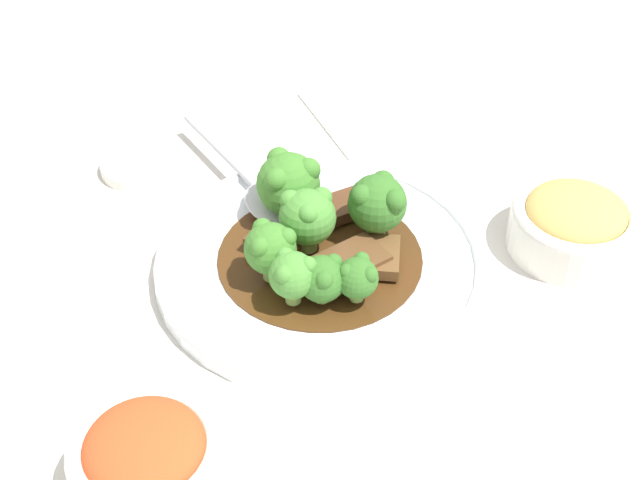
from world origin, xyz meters
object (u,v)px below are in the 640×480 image
(main_plate, at_px, (320,262))
(beef_strip_0, at_px, (275,243))
(broccoli_floret_5, at_px, (359,277))
(serving_spoon, at_px, (269,197))
(broccoli_floret_2, at_px, (380,205))
(broccoli_floret_4, at_px, (322,278))
(broccoli_floret_6, at_px, (293,274))
(side_bowl_appetizer, at_px, (574,223))
(side_bowl_kimchi, at_px, (147,460))
(beef_strip_3, at_px, (343,267))
(beef_strip_2, at_px, (332,210))
(beef_strip_1, at_px, (380,257))
(broccoli_floret_3, at_px, (270,248))
(sauce_dish, at_px, (137,164))
(broccoli_floret_0, at_px, (289,183))
(broccoli_floret_1, at_px, (307,216))

(main_plate, relative_size, beef_strip_0, 5.17)
(broccoli_floret_5, relative_size, serving_spoon, 0.19)
(broccoli_floret_2, distance_m, broccoli_floret_4, 0.09)
(broccoli_floret_4, bearing_deg, broccoli_floret_6, 66.64)
(side_bowl_appetizer, bearing_deg, side_bowl_kimchi, 97.69)
(beef_strip_3, height_order, broccoli_floret_6, broccoli_floret_6)
(beef_strip_3, relative_size, serving_spoon, 0.36)
(main_plate, bearing_deg, beef_strip_2, -40.56)
(broccoli_floret_4, xyz_separation_m, side_bowl_appetizer, (-0.03, -0.23, -0.02))
(beef_strip_0, relative_size, beef_strip_1, 0.96)
(broccoli_floret_3, relative_size, serving_spoon, 0.25)
(beef_strip_2, bearing_deg, sauce_dish, 35.55)
(side_bowl_kimchi, bearing_deg, broccoli_floret_0, -46.79)
(beef_strip_0, height_order, broccoli_floret_0, broccoli_floret_0)
(broccoli_floret_1, height_order, broccoli_floret_5, broccoli_floret_1)
(broccoli_floret_2, distance_m, side_bowl_appetizer, 0.17)
(side_bowl_kimchi, bearing_deg, broccoli_floret_5, -70.60)
(broccoli_floret_2, bearing_deg, broccoli_floret_6, 109.42)
(broccoli_floret_5, distance_m, sauce_dish, 0.28)
(broccoli_floret_0, bearing_deg, beef_strip_2, -116.61)
(main_plate, relative_size, beef_strip_3, 3.67)
(serving_spoon, bearing_deg, beef_strip_2, -135.49)
(side_bowl_kimchi, bearing_deg, side_bowl_appetizer, -82.31)
(beef_strip_3, bearing_deg, main_plate, 10.00)
(broccoli_floret_4, distance_m, side_bowl_kimchi, 0.19)
(broccoli_floret_6, bearing_deg, sauce_dish, 9.75)
(beef_strip_0, xyz_separation_m, sauce_dish, (0.18, 0.06, -0.02))
(broccoli_floret_2, bearing_deg, broccoli_floret_1, 76.26)
(broccoli_floret_3, distance_m, broccoli_floret_5, 0.07)
(broccoli_floret_4, height_order, broccoli_floret_6, broccoli_floret_6)
(broccoli_floret_0, relative_size, broccoli_floret_1, 1.09)
(serving_spoon, bearing_deg, broccoli_floret_1, -178.63)
(main_plate, height_order, broccoli_floret_2, broccoli_floret_2)
(broccoli_floret_3, xyz_separation_m, broccoli_floret_5, (-0.05, -0.05, -0.01))
(broccoli_floret_1, height_order, broccoli_floret_2, same)
(broccoli_floret_4, bearing_deg, broccoli_floret_1, -17.68)
(beef_strip_3, bearing_deg, beef_strip_0, 32.67)
(beef_strip_3, xyz_separation_m, broccoli_floret_5, (-0.03, 0.00, 0.02))
(broccoli_floret_2, distance_m, broccoli_floret_5, 0.08)
(beef_strip_2, height_order, broccoli_floret_1, broccoli_floret_1)
(beef_strip_3, relative_size, broccoli_floret_1, 1.32)
(broccoli_floret_2, bearing_deg, sauce_dish, 33.67)
(broccoli_floret_1, relative_size, broccoli_floret_4, 1.42)
(main_plate, distance_m, side_bowl_kimchi, 0.24)
(beef_strip_3, xyz_separation_m, sauce_dish, (0.24, 0.09, -0.02))
(side_bowl_appetizer, bearing_deg, broccoli_floret_0, 57.17)
(beef_strip_0, bearing_deg, side_bowl_kimchi, 132.46)
(broccoli_floret_1, bearing_deg, side_bowl_appetizer, -112.46)
(broccoli_floret_1, bearing_deg, broccoli_floret_6, 141.64)
(broccoli_floret_0, height_order, broccoli_floret_3, broccoli_floret_0)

